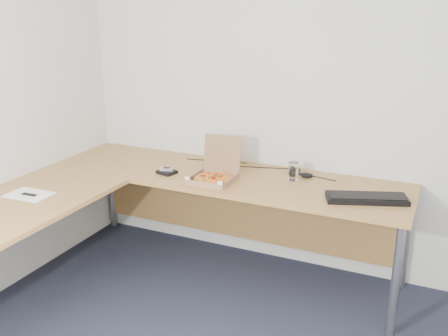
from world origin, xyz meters
The scene contains 11 objects.
room_shell centered at (0.00, 0.00, 1.25)m, with size 3.50×3.50×2.50m, color silver, non-canonical shape.
desk centered at (-0.82, 0.97, 0.70)m, with size 2.50×2.20×0.73m.
pizza_box centered at (-0.51, 1.25, 0.76)m, with size 0.27×0.31×0.27m.
drinking_glass centered at (-0.04, 1.49, 0.79)m, with size 0.07×0.07×0.12m, color white.
keyboard centered at (0.47, 1.31, 0.74)m, with size 0.47×0.17×0.03m, color black.
mouse centered at (0.03, 1.58, 0.75)m, with size 0.09×0.06×0.03m, color black.
wallet centered at (-0.87, 1.26, 0.74)m, with size 0.12×0.10×0.02m, color black.
phone centered at (-0.88, 1.26, 0.76)m, with size 0.09×0.05×0.02m, color #B2B5BA.
paper_sheet centered at (-1.44, 0.55, 0.73)m, with size 0.27×0.19×0.00m, color white.
dome_speaker centered at (-0.06, 1.61, 0.76)m, with size 0.08×0.08×0.07m, color black.
cable_bundle centered at (-0.36, 1.64, 0.73)m, with size 0.55×0.04×0.01m, color black, non-canonical shape.
Camera 1 is at (0.87, -1.60, 1.85)m, focal length 40.65 mm.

